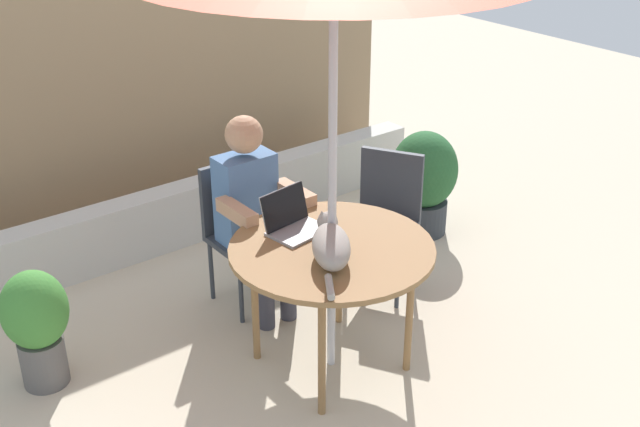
% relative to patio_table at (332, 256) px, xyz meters
% --- Properties ---
extents(ground_plane, '(14.00, 14.00, 0.00)m').
position_rel_patio_table_xyz_m(ground_plane, '(0.00, 0.00, -0.69)').
color(ground_plane, beige).
extents(fence_back, '(4.69, 0.08, 1.97)m').
position_rel_patio_table_xyz_m(fence_back, '(0.00, 2.43, 0.30)').
color(fence_back, '#937756').
rests_on(fence_back, ground).
extents(planter_wall_low, '(4.22, 0.20, 0.43)m').
position_rel_patio_table_xyz_m(planter_wall_low, '(0.00, 1.78, -0.47)').
color(planter_wall_low, beige).
rests_on(planter_wall_low, ground).
extents(patio_table, '(1.08, 1.08, 0.74)m').
position_rel_patio_table_xyz_m(patio_table, '(0.00, 0.00, 0.00)').
color(patio_table, olive).
rests_on(patio_table, ground).
extents(chair_occupied, '(0.40, 0.40, 0.89)m').
position_rel_patio_table_xyz_m(chair_occupied, '(0.00, 0.90, -0.16)').
color(chair_occupied, '#33383F').
rests_on(chair_occupied, ground).
extents(chair_empty, '(0.55, 0.55, 0.89)m').
position_rel_patio_table_xyz_m(chair_empty, '(0.81, 0.47, -0.16)').
color(chair_empty, '#33383F').
rests_on(chair_empty, ground).
extents(person_seated, '(0.48, 0.48, 1.23)m').
position_rel_patio_table_xyz_m(person_seated, '(0.00, 0.74, 0.01)').
color(person_seated, '#4C72A5').
rests_on(person_seated, ground).
extents(laptop, '(0.33, 0.29, 0.21)m').
position_rel_patio_table_xyz_m(laptop, '(-0.06, 0.28, 0.12)').
color(laptop, gray).
rests_on(laptop, patio_table).
extents(cat, '(0.44, 0.55, 0.17)m').
position_rel_patio_table_xyz_m(cat, '(-0.09, -0.10, 0.14)').
color(cat, gray).
rests_on(cat, patio_table).
extents(potted_plant_near_fence, '(0.35, 0.35, 0.68)m').
position_rel_patio_table_xyz_m(potted_plant_near_fence, '(-1.31, 0.81, -0.30)').
color(potted_plant_near_fence, '#595654').
rests_on(potted_plant_near_fence, ground).
extents(potted_plant_by_chair, '(0.48, 0.48, 0.77)m').
position_rel_patio_table_xyz_m(potted_plant_by_chair, '(1.52, 0.84, -0.27)').
color(potted_plant_by_chair, '#33383D').
rests_on(potted_plant_by_chair, ground).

